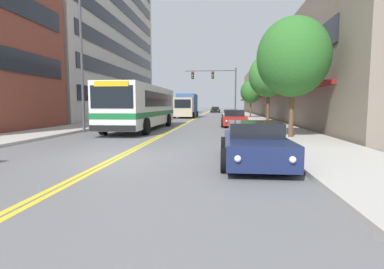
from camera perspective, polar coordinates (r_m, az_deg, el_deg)
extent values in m
plane|color=slate|center=(46.65, 1.50, 3.54)|extent=(240.00, 240.00, 0.00)
cube|color=#B2ADA5|center=(47.72, -7.18, 3.63)|extent=(3.41, 106.00, 0.14)
cube|color=#B2ADA5|center=(46.67, 10.38, 3.54)|extent=(3.41, 106.00, 0.14)
cube|color=yellow|center=(46.66, 1.38, 3.54)|extent=(0.14, 106.00, 0.01)
cube|color=yellow|center=(46.64, 1.62, 3.54)|extent=(0.14, 106.00, 0.01)
cube|color=black|center=(21.38, -31.07, 12.08)|extent=(0.08, 10.93, 1.40)
cube|color=#BCB7AD|center=(44.29, -20.55, 19.60)|extent=(12.00, 29.52, 25.32)
cube|color=black|center=(40.69, -12.35, 7.06)|extent=(0.08, 27.16, 1.40)
cube|color=black|center=(40.86, -12.44, 11.01)|extent=(0.08, 27.16, 1.40)
cube|color=black|center=(41.22, -12.52, 14.90)|extent=(0.08, 27.16, 1.40)
cube|color=black|center=(41.77, -12.61, 18.71)|extent=(0.08, 27.16, 1.40)
cube|color=black|center=(42.50, -12.70, 22.41)|extent=(0.08, 27.16, 1.40)
cube|color=gray|center=(47.58, 17.73, 8.74)|extent=(8.00, 68.00, 9.00)
cube|color=maroon|center=(46.79, 12.17, 6.97)|extent=(1.10, 61.20, 0.24)
cube|color=black|center=(47.00, 12.87, 10.23)|extent=(0.08, 61.20, 1.40)
cube|color=silver|center=(21.64, -9.45, 5.43)|extent=(2.51, 11.83, 2.66)
cube|color=#196B33|center=(21.65, -9.42, 4.02)|extent=(2.53, 11.85, 0.32)
cube|color=black|center=(22.21, -9.07, 6.54)|extent=(2.54, 9.23, 0.96)
cube|color=black|center=(15.99, -15.08, 6.96)|extent=(2.26, 0.04, 1.17)
cube|color=yellow|center=(16.01, -15.15, 9.34)|extent=(1.81, 0.06, 0.28)
cube|color=black|center=(16.01, -14.95, 1.13)|extent=(2.46, 0.08, 0.32)
cylinder|color=black|center=(18.28, -16.59, 1.54)|extent=(0.30, 1.00, 1.00)
cylinder|color=black|center=(17.46, -8.76, 1.52)|extent=(0.30, 1.00, 1.00)
cylinder|color=black|center=(25.15, -10.30, 2.75)|extent=(0.30, 1.00, 1.00)
cylinder|color=black|center=(24.56, -4.52, 2.76)|extent=(0.30, 1.00, 1.00)
cube|color=#38383D|center=(42.57, -4.78, 3.95)|extent=(1.77, 4.07, 0.60)
cube|color=black|center=(42.72, -4.75, 4.64)|extent=(1.52, 1.79, 0.42)
cylinder|color=black|center=(41.52, -6.33, 3.68)|extent=(0.22, 0.64, 0.64)
cylinder|color=black|center=(41.18, -3.85, 3.69)|extent=(0.22, 0.64, 0.64)
cylinder|color=black|center=(43.99, -5.65, 3.80)|extent=(0.22, 0.64, 0.64)
cylinder|color=black|center=(43.67, -3.30, 3.81)|extent=(0.22, 0.64, 0.64)
sphere|color=silver|center=(40.68, -6.17, 3.90)|extent=(0.16, 0.16, 0.16)
sphere|color=silver|center=(40.44, -4.45, 3.91)|extent=(0.16, 0.16, 0.16)
cube|color=red|center=(44.70, -5.11, 4.07)|extent=(0.18, 0.04, 0.10)
cube|color=red|center=(44.48, -3.49, 4.08)|extent=(0.18, 0.04, 0.10)
cube|color=#19234C|center=(9.17, 11.79, -2.31)|extent=(1.74, 4.44, 0.63)
cube|color=black|center=(9.29, 11.74, 1.08)|extent=(1.50, 1.95, 0.43)
cylinder|color=black|center=(7.79, 6.27, -4.92)|extent=(0.22, 0.64, 0.64)
cylinder|color=black|center=(8.01, 19.18, -4.91)|extent=(0.22, 0.64, 0.64)
cylinder|color=black|center=(10.51, 6.13, -2.16)|extent=(0.22, 0.64, 0.64)
cylinder|color=black|center=(10.67, 15.76, -2.23)|extent=(0.22, 0.64, 0.64)
sphere|color=silver|center=(6.91, 8.70, -4.59)|extent=(0.16, 0.16, 0.16)
sphere|color=silver|center=(7.08, 18.62, -4.58)|extent=(0.16, 0.16, 0.16)
cube|color=red|center=(11.33, 7.46, -0.57)|extent=(0.18, 0.04, 0.10)
cube|color=red|center=(11.44, 13.74, -0.62)|extent=(0.18, 0.04, 0.10)
cube|color=#BCAD89|center=(34.41, 7.35, 3.57)|extent=(1.73, 4.20, 0.65)
cube|color=black|center=(34.56, 7.35, 4.45)|extent=(1.49, 1.85, 0.41)
cylinder|color=black|center=(33.10, 5.87, 3.20)|extent=(0.22, 0.65, 0.65)
cylinder|color=black|center=(33.16, 8.94, 3.16)|extent=(0.22, 0.65, 0.65)
cylinder|color=black|center=(35.71, 5.86, 3.37)|extent=(0.22, 0.65, 0.65)
cylinder|color=black|center=(35.75, 8.71, 3.34)|extent=(0.22, 0.65, 0.65)
sphere|color=silver|center=(32.28, 6.38, 3.50)|extent=(0.16, 0.16, 0.16)
sphere|color=silver|center=(32.32, 8.53, 3.48)|extent=(0.16, 0.16, 0.16)
cube|color=red|center=(36.51, 6.28, 3.75)|extent=(0.18, 0.04, 0.10)
cube|color=red|center=(36.54, 8.23, 3.73)|extent=(0.18, 0.04, 0.10)
cube|color=maroon|center=(24.72, 8.00, 2.75)|extent=(1.82, 4.72, 0.67)
cube|color=black|center=(24.89, 8.01, 4.12)|extent=(1.57, 2.08, 0.50)
cylinder|color=black|center=(23.25, 5.84, 2.11)|extent=(0.22, 0.62, 0.62)
cylinder|color=black|center=(23.33, 10.43, 2.05)|extent=(0.22, 0.62, 0.62)
cylinder|color=black|center=(26.17, 5.83, 2.50)|extent=(0.22, 0.62, 0.62)
cylinder|color=black|center=(26.24, 9.91, 2.46)|extent=(0.22, 0.62, 0.62)
sphere|color=silver|center=(22.32, 6.61, 2.55)|extent=(0.16, 0.16, 0.16)
sphere|color=silver|center=(22.38, 9.88, 2.51)|extent=(0.16, 0.16, 0.16)
cube|color=red|center=(27.07, 6.42, 3.09)|extent=(0.18, 0.04, 0.10)
cube|color=red|center=(27.12, 9.20, 3.06)|extent=(0.18, 0.04, 0.10)
cube|color=black|center=(67.37, 4.47, 4.61)|extent=(1.82, 4.66, 0.65)
cube|color=black|center=(67.55, 4.47, 5.10)|extent=(1.56, 2.05, 0.49)
cylinder|color=black|center=(65.96, 3.63, 4.44)|extent=(0.22, 0.64, 0.64)
cylinder|color=black|center=(65.91, 5.25, 4.42)|extent=(0.22, 0.64, 0.64)
cylinder|color=black|center=(68.84, 3.72, 4.49)|extent=(0.22, 0.64, 0.64)
cylinder|color=black|center=(68.80, 5.27, 4.47)|extent=(0.22, 0.64, 0.64)
sphere|color=silver|center=(65.04, 3.86, 4.61)|extent=(0.16, 0.16, 0.16)
sphere|color=silver|center=(65.01, 4.98, 4.60)|extent=(0.16, 0.16, 0.16)
cube|color=red|center=(69.72, 3.97, 4.68)|extent=(0.18, 0.04, 0.10)
cube|color=red|center=(69.70, 5.05, 4.67)|extent=(0.18, 0.04, 0.10)
cube|color=beige|center=(38.50, -1.57, 5.24)|extent=(2.38, 2.38, 2.39)
cube|color=black|center=(37.30, -1.81, 5.89)|extent=(2.03, 0.04, 1.05)
cube|color=#335699|center=(42.43, -0.89, 5.67)|extent=(2.43, 5.55, 2.97)
cylinder|color=black|center=(38.69, -3.37, 3.71)|extent=(0.28, 0.84, 0.84)
cylinder|color=black|center=(38.38, 0.25, 3.71)|extent=(0.28, 0.84, 0.84)
cylinder|color=black|center=(44.26, -2.21, 3.96)|extent=(0.28, 0.84, 0.84)
cylinder|color=black|center=(43.99, 0.95, 3.96)|extent=(0.28, 0.84, 0.84)
cylinder|color=#47474C|center=(40.65, 8.29, 7.83)|extent=(0.18, 0.18, 6.62)
cylinder|color=#47474C|center=(40.86, 3.51, 12.03)|extent=(6.76, 0.11, 0.11)
cube|color=black|center=(40.79, 3.98, 11.19)|extent=(0.34, 0.26, 0.92)
sphere|color=red|center=(40.66, 3.98, 11.60)|extent=(0.18, 0.18, 0.18)
sphere|color=yellow|center=(40.63, 3.98, 11.22)|extent=(0.18, 0.18, 0.18)
sphere|color=green|center=(40.61, 3.97, 10.83)|extent=(0.18, 0.18, 0.18)
cylinder|color=black|center=(40.85, 3.99, 11.93)|extent=(0.02, 0.02, 0.14)
cube|color=black|center=(40.96, 0.13, 11.18)|extent=(0.34, 0.26, 0.92)
sphere|color=red|center=(40.83, 0.11, 11.59)|extent=(0.18, 0.18, 0.18)
sphere|color=yellow|center=(40.81, 0.11, 11.21)|extent=(0.18, 0.18, 0.18)
sphere|color=green|center=(40.78, 0.11, 10.82)|extent=(0.18, 0.18, 0.18)
cylinder|color=black|center=(41.02, 0.13, 11.92)|extent=(0.02, 0.02, 0.14)
cylinder|color=#47474C|center=(20.39, -20.29, 13.48)|extent=(0.16, 0.16, 9.27)
cylinder|color=brown|center=(15.73, 18.39, 3.97)|extent=(0.23, 0.23, 2.43)
ellipsoid|color=#2D6B28|center=(15.90, 18.71, 13.78)|extent=(3.52, 3.52, 3.87)
cylinder|color=brown|center=(26.75, 14.24, 4.93)|extent=(0.27, 0.27, 2.67)
ellipsoid|color=#387F33|center=(26.87, 14.39, 10.82)|extent=(3.35, 3.35, 3.69)
cylinder|color=brown|center=(39.74, 11.08, 4.82)|extent=(0.19, 0.19, 2.15)
ellipsoid|color=#2D6B28|center=(39.77, 11.14, 8.00)|extent=(2.66, 2.66, 2.93)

